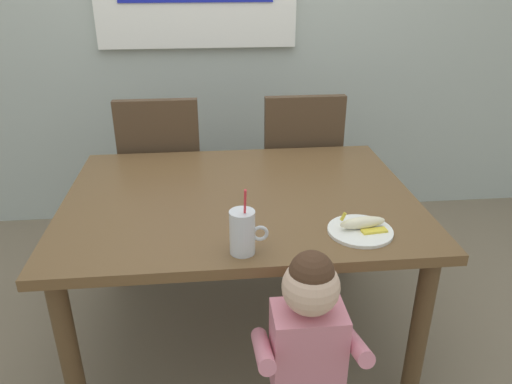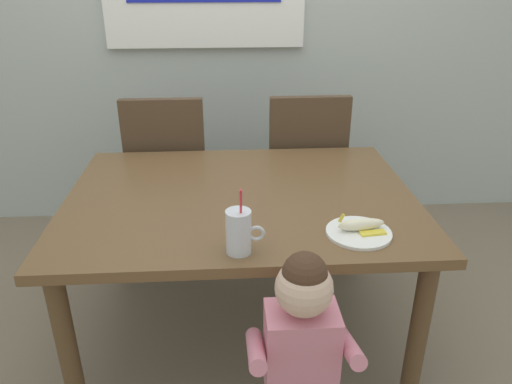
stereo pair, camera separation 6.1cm
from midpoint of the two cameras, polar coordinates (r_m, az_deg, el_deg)
The scene contains 8 objects.
ground_plane at distance 2.39m, azimuth -0.81°, elevation -15.81°, with size 24.00×24.00×0.00m, color #7A6B56.
dining_table at distance 2.04m, azimuth -0.92°, elevation -2.41°, with size 1.42×1.07×0.71m.
dining_chair_left at distance 2.74m, azimuth -9.57°, elevation 2.79°, with size 0.44×0.45×0.96m.
dining_chair_right at distance 2.76m, azimuth 6.30°, elevation 3.18°, with size 0.44×0.44×0.96m.
toddler_standing at distance 1.55m, azimuth 6.51°, elevation -17.09°, with size 0.33×0.24×0.84m.
milk_cup at distance 1.58m, azimuth -0.89°, elevation -4.97°, with size 0.13×0.09×0.25m.
snack_plate at distance 1.75m, azimuth 12.92°, elevation -4.68°, with size 0.23×0.23×0.01m, color white.
peeled_banana at distance 1.75m, azimuth 13.27°, elevation -3.77°, with size 0.17×0.11×0.07m.
Camera 2 is at (-0.05, -1.81, 1.56)m, focal length 34.13 mm.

